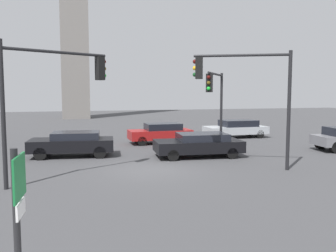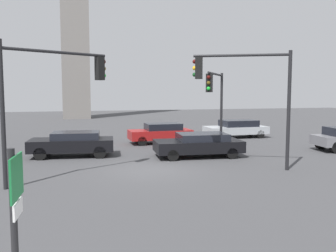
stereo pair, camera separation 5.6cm
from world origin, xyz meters
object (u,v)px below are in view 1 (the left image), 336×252
(traffic_light_1, at_px, (216,93))
(car_1, at_px, (161,133))
(direction_sign, at_px, (18,218))
(traffic_light_0, at_px, (55,83))
(car_4, at_px, (199,144))
(traffic_light_2, at_px, (244,84))
(car_3, at_px, (236,128))
(car_2, at_px, (73,143))

(traffic_light_1, xyz_separation_m, car_1, (-2.35, 3.98, -2.74))
(traffic_light_1, bearing_deg, direction_sign, 1.36)
(traffic_light_0, relative_size, car_4, 1.12)
(traffic_light_2, height_order, car_4, traffic_light_2)
(car_3, bearing_deg, traffic_light_2, 65.02)
(traffic_light_1, height_order, car_3, traffic_light_1)
(direction_sign, distance_m, traffic_light_0, 9.82)
(car_4, bearing_deg, car_3, -124.47)
(traffic_light_0, height_order, car_2, traffic_light_0)
(traffic_light_1, relative_size, car_4, 0.98)
(car_4, bearing_deg, traffic_light_1, -131.36)
(direction_sign, distance_m, traffic_light_2, 12.99)
(traffic_light_1, bearing_deg, car_1, -116.10)
(car_1, bearing_deg, car_2, 30.35)
(traffic_light_0, distance_m, car_4, 8.66)
(car_3, bearing_deg, traffic_light_0, 38.41)
(car_1, xyz_separation_m, car_3, (6.39, 1.49, -0.01))
(car_1, distance_m, car_2, 6.92)
(traffic_light_0, xyz_separation_m, car_2, (0.66, 5.33, -3.13))
(car_1, bearing_deg, traffic_light_0, 52.53)
(car_3, relative_size, car_4, 0.98)
(traffic_light_2, distance_m, car_3, 11.85)
(direction_sign, xyz_separation_m, traffic_light_0, (0.22, 9.59, 2.10))
(traffic_light_0, bearing_deg, direction_sign, -119.40)
(traffic_light_1, height_order, traffic_light_2, traffic_light_2)
(traffic_light_2, distance_m, car_2, 9.74)
(traffic_light_1, relative_size, traffic_light_2, 0.88)
(car_1, distance_m, car_3, 6.56)
(traffic_light_0, distance_m, traffic_light_2, 8.21)
(car_3, xyz_separation_m, car_4, (-5.63, -7.03, -0.02))
(traffic_light_1, distance_m, car_4, 3.56)
(car_1, bearing_deg, car_3, -168.20)
(car_1, relative_size, car_3, 0.91)
(traffic_light_0, height_order, traffic_light_2, traffic_light_0)
(traffic_light_0, bearing_deg, traffic_light_2, -27.68)
(traffic_light_1, height_order, car_4, traffic_light_1)
(traffic_light_0, relative_size, car_2, 1.16)
(traffic_light_2, relative_size, car_4, 1.11)
(car_2, xyz_separation_m, car_3, (12.27, 5.12, -0.02))
(car_2, xyz_separation_m, car_4, (6.64, -1.90, -0.04))
(traffic_light_2, bearing_deg, traffic_light_1, -72.68)
(direction_sign, bearing_deg, car_4, 64.91)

